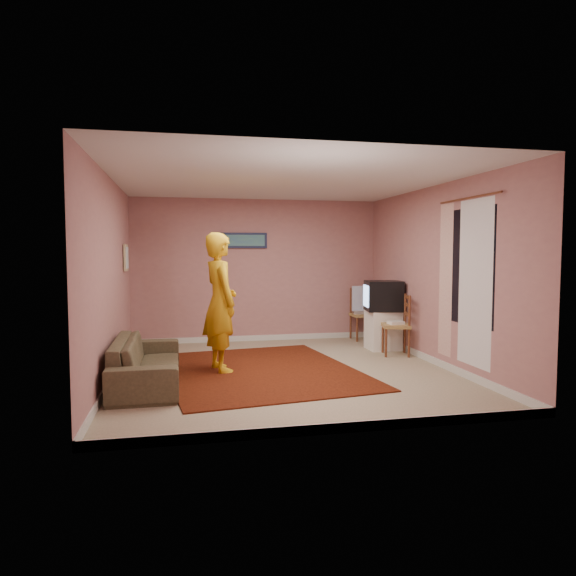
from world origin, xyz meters
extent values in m
plane|color=tan|center=(0.00, 0.00, 0.00)|extent=(5.00, 5.00, 0.00)
cube|color=#AB7470|center=(0.00, 2.50, 1.30)|extent=(4.50, 0.02, 2.60)
cube|color=#AB7470|center=(0.00, -2.50, 1.30)|extent=(4.50, 0.02, 2.60)
cube|color=#AB7470|center=(-2.25, 0.00, 1.30)|extent=(0.02, 5.00, 2.60)
cube|color=#AB7470|center=(2.25, 0.00, 1.30)|extent=(0.02, 5.00, 2.60)
cube|color=silver|center=(0.00, 0.00, 2.60)|extent=(4.50, 5.00, 0.02)
cube|color=silver|center=(0.00, 2.49, 0.05)|extent=(4.50, 0.02, 0.10)
cube|color=silver|center=(0.00, -2.49, 0.05)|extent=(4.50, 0.02, 0.10)
cube|color=silver|center=(-2.24, 0.00, 0.05)|extent=(0.02, 5.00, 0.10)
cube|color=silver|center=(2.24, 0.00, 0.05)|extent=(0.02, 5.00, 0.10)
cube|color=black|center=(2.24, -0.90, 1.45)|extent=(0.01, 1.10, 1.50)
cube|color=white|center=(2.23, -1.05, 1.25)|extent=(0.01, 0.75, 2.10)
cube|color=silver|center=(2.21, -0.35, 1.25)|extent=(0.01, 0.35, 2.10)
cylinder|color=brown|center=(2.20, -0.90, 2.32)|extent=(0.02, 1.40, 0.02)
cube|color=#141939|center=(-0.30, 2.47, 1.85)|extent=(0.95, 0.03, 0.28)
cube|color=#32598B|center=(-0.30, 2.45, 1.85)|extent=(0.86, 0.01, 0.20)
cube|color=#C4B787|center=(-2.22, 1.60, 1.55)|extent=(0.03, 0.38, 0.42)
cube|color=silver|center=(-2.20, 1.60, 1.55)|extent=(0.01, 0.30, 0.34)
cube|color=black|center=(-0.32, 0.07, 0.01)|extent=(2.93, 3.48, 0.02)
cube|color=white|center=(1.95, 1.22, 0.33)|extent=(0.51, 0.47, 0.65)
cube|color=black|center=(1.95, 1.22, 0.91)|extent=(0.66, 0.62, 0.50)
cube|color=#8CB2F2|center=(1.66, 1.27, 0.91)|extent=(0.09, 0.42, 0.36)
cube|color=tan|center=(1.96, 2.20, 0.47)|extent=(0.44, 0.42, 0.05)
cube|color=brown|center=(1.96, 2.20, 0.71)|extent=(0.44, 0.05, 0.50)
cube|color=#B5B5BA|center=(1.96, 2.20, 0.52)|extent=(0.43, 0.35, 0.06)
cube|color=#91ACED|center=(1.96, 2.20, 0.78)|extent=(0.44, 0.06, 0.46)
cube|color=tan|center=(1.96, 0.73, 0.47)|extent=(0.51, 0.53, 0.05)
cube|color=brown|center=(1.96, 0.73, 0.72)|extent=(0.15, 0.43, 0.50)
cube|color=white|center=(1.96, 0.73, 0.52)|extent=(0.25, 0.19, 0.05)
imported|color=brown|center=(-1.80, -0.36, 0.29)|extent=(0.79, 1.99, 0.58)
imported|color=gold|center=(-0.85, 0.19, 0.95)|extent=(0.62, 0.79, 1.90)
camera|label=1|loc=(-1.36, -6.84, 1.64)|focal=32.00mm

